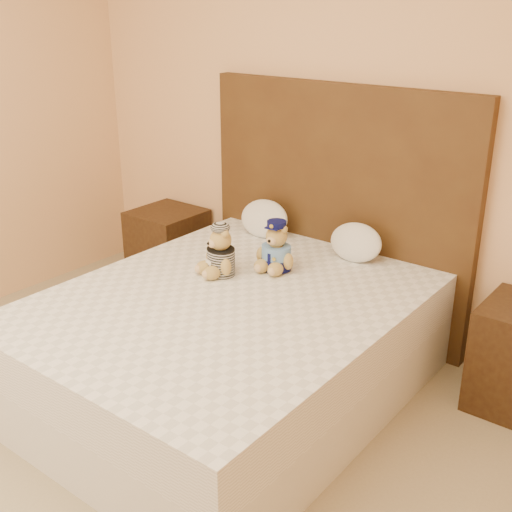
{
  "coord_description": "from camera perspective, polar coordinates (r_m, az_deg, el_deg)",
  "views": [
    {
      "loc": [
        1.9,
        -1.0,
        1.94
      ],
      "look_at": [
        -0.02,
        1.45,
        0.69
      ],
      "focal_mm": 45.0,
      "sensor_mm": 36.0,
      "label": 1
    }
  ],
  "objects": [
    {
      "name": "room_walls",
      "position": [
        2.4,
        -15.14,
        18.08
      ],
      "size": [
        4.04,
        4.52,
        2.72
      ],
      "color": "#ECB681",
      "rests_on": "ground"
    },
    {
      "name": "bed",
      "position": [
        3.35,
        -2.39,
        -7.9
      ],
      "size": [
        1.6,
        2.0,
        0.55
      ],
      "color": "white",
      "rests_on": "ground"
    },
    {
      "name": "headboard",
      "position": [
        3.92,
        7.1,
        4.06
      ],
      "size": [
        1.75,
        0.08,
        1.5
      ],
      "primitive_type": "cube",
      "color": "#4C3216",
      "rests_on": "ground"
    },
    {
      "name": "nightstand_left",
      "position": [
        4.66,
        -7.8,
        0.76
      ],
      "size": [
        0.45,
        0.45,
        0.55
      ],
      "primitive_type": "cube",
      "color": "#3B2712",
      "rests_on": "ground"
    },
    {
      "name": "teddy_police",
      "position": [
        3.49,
        1.82,
        0.91
      ],
      "size": [
        0.26,
        0.25,
        0.28
      ],
      "primitive_type": null,
      "rotation": [
        0.0,
        0.0,
        0.08
      ],
      "color": "#B28C45",
      "rests_on": "bed"
    },
    {
      "name": "teddy_prisoner",
      "position": [
        3.44,
        -3.15,
        0.5
      ],
      "size": [
        0.31,
        0.3,
        0.27
      ],
      "primitive_type": null,
      "rotation": [
        0.0,
        0.0,
        -0.37
      ],
      "color": "#B28C45",
      "rests_on": "bed"
    },
    {
      "name": "pillow_left",
      "position": [
        4.01,
        0.72,
        3.5
      ],
      "size": [
        0.34,
        0.22,
        0.24
      ],
      "primitive_type": "ellipsoid",
      "color": "white",
      "rests_on": "bed"
    },
    {
      "name": "pillow_right",
      "position": [
        3.68,
        8.87,
        1.36
      ],
      "size": [
        0.32,
        0.21,
        0.23
      ],
      "primitive_type": "ellipsoid",
      "color": "white",
      "rests_on": "bed"
    }
  ]
}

